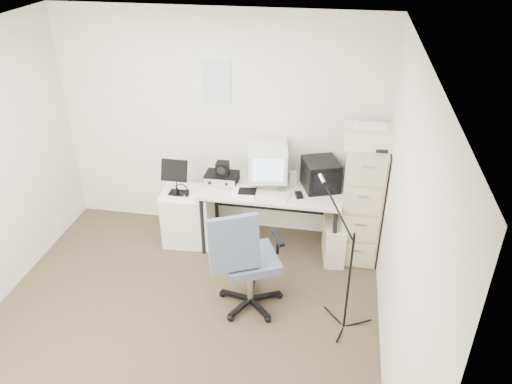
% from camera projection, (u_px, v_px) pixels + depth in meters
% --- Properties ---
extents(floor, '(3.60, 3.60, 0.01)m').
position_uv_depth(floor, '(178.00, 329.00, 4.53)').
color(floor, '#413625').
rests_on(floor, ground).
extents(ceiling, '(3.60, 3.60, 0.01)m').
position_uv_depth(ceiling, '(149.00, 51.00, 3.29)').
color(ceiling, white).
rests_on(ceiling, ground).
extents(wall_back, '(3.60, 0.02, 2.50)m').
position_uv_depth(wall_back, '(220.00, 126.00, 5.45)').
color(wall_back, silver).
rests_on(wall_back, ground).
extents(wall_right, '(0.02, 3.60, 2.50)m').
position_uv_depth(wall_right, '(402.00, 235.00, 3.64)').
color(wall_right, silver).
rests_on(wall_right, ground).
extents(wall_calendar, '(0.30, 0.02, 0.44)m').
position_uv_depth(wall_calendar, '(216.00, 82.00, 5.20)').
color(wall_calendar, white).
rests_on(wall_calendar, wall_back).
extents(filing_cabinet, '(0.40, 0.60, 1.30)m').
position_uv_depth(filing_cabinet, '(361.00, 201.00, 5.23)').
color(filing_cabinet, '#A39D85').
rests_on(filing_cabinet, floor).
extents(printer, '(0.49, 0.35, 0.19)m').
position_uv_depth(printer, '(369.00, 137.00, 4.84)').
color(printer, beige).
rests_on(printer, filing_cabinet).
extents(desk, '(1.50, 0.70, 0.73)m').
position_uv_depth(desk, '(271.00, 217.00, 5.49)').
color(desk, silver).
rests_on(desk, floor).
extents(crt_monitor, '(0.47, 0.49, 0.45)m').
position_uv_depth(crt_monitor, '(268.00, 165.00, 5.28)').
color(crt_monitor, beige).
rests_on(crt_monitor, desk).
extents(crt_tv, '(0.45, 0.47, 0.32)m').
position_uv_depth(crt_tv, '(321.00, 174.00, 5.24)').
color(crt_tv, black).
rests_on(crt_tv, desk).
extents(desk_speaker, '(0.09, 0.09, 0.14)m').
position_uv_depth(desk_speaker, '(293.00, 178.00, 5.37)').
color(desk_speaker, beige).
rests_on(desk_speaker, desk).
extents(keyboard, '(0.45, 0.22, 0.02)m').
position_uv_depth(keyboard, '(268.00, 195.00, 5.16)').
color(keyboard, beige).
rests_on(keyboard, desk).
extents(mouse, '(0.10, 0.13, 0.03)m').
position_uv_depth(mouse, '(299.00, 195.00, 5.14)').
color(mouse, black).
rests_on(mouse, desk).
extents(radio_receiver, '(0.35, 0.25, 0.10)m').
position_uv_depth(radio_receiver, '(222.00, 178.00, 5.40)').
color(radio_receiver, black).
rests_on(radio_receiver, desk).
extents(radio_speaker, '(0.14, 0.13, 0.13)m').
position_uv_depth(radio_speaker, '(223.00, 168.00, 5.35)').
color(radio_speaker, black).
rests_on(radio_speaker, radio_receiver).
extents(papers, '(0.25, 0.33, 0.02)m').
position_uv_depth(papers, '(244.00, 192.00, 5.21)').
color(papers, white).
rests_on(papers, desk).
extents(pc_tower, '(0.26, 0.49, 0.44)m').
position_uv_depth(pc_tower, '(334.00, 240.00, 5.36)').
color(pc_tower, beige).
rests_on(pc_tower, floor).
extents(office_chair, '(0.84, 0.84, 1.09)m').
position_uv_depth(office_chair, '(250.00, 258.00, 4.54)').
color(office_chair, '#4C5A6E').
rests_on(office_chair, floor).
extents(side_cart, '(0.54, 0.44, 0.65)m').
position_uv_depth(side_cart, '(188.00, 216.00, 5.57)').
color(side_cart, white).
rests_on(side_cart, floor).
extents(music_stand, '(0.31, 0.23, 0.41)m').
position_uv_depth(music_stand, '(176.00, 176.00, 5.27)').
color(music_stand, black).
rests_on(music_stand, side_cart).
extents(headphones, '(0.18, 0.18, 0.03)m').
position_uv_depth(headphones, '(182.00, 192.00, 5.31)').
color(headphones, black).
rests_on(headphones, side_cart).
extents(mic_stand, '(0.03, 0.03, 1.34)m').
position_uv_depth(mic_stand, '(351.00, 268.00, 4.22)').
color(mic_stand, black).
rests_on(mic_stand, floor).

